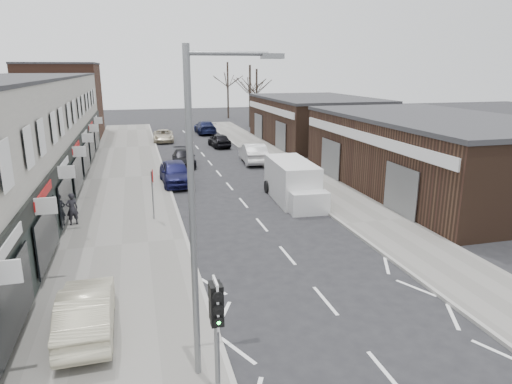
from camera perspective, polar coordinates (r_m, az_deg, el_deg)
ground at (r=14.50m, az=11.90°, el=-16.80°), size 160.00×160.00×0.00m
pavement_left at (r=33.73m, az=-16.04°, el=1.70°), size 5.50×64.00×0.12m
pavement_right at (r=35.66m, az=4.45°, el=2.97°), size 3.50×64.00×0.12m
shop_terrace_left at (r=31.58m, az=-28.94°, el=5.96°), size 8.00×41.00×7.10m
brick_block_far at (r=56.50m, az=-23.05°, el=10.39°), size 8.00×10.00×8.00m
right_unit_near at (r=31.37m, az=21.26°, el=4.36°), size 10.00×18.00×4.50m
right_unit_far at (r=48.77m, az=7.39°, el=8.81°), size 10.00×16.00×4.50m
tree_far_a at (r=61.18m, az=-0.74°, el=8.10°), size 3.60×3.60×8.00m
tree_far_b at (r=67.58m, az=0.08°, el=8.78°), size 3.60×3.60×7.50m
tree_far_c at (r=72.70m, az=-3.48°, el=9.21°), size 3.60×3.60×8.50m
traffic_light at (r=10.37m, az=-4.99°, el=-14.94°), size 0.28×0.60×3.10m
street_lamp at (r=10.58m, az=-7.08°, el=-1.32°), size 2.23×0.22×8.00m
warning_sign at (r=23.51m, az=-12.81°, el=1.54°), size 0.12×0.80×2.70m
white_van at (r=26.98m, az=4.59°, el=1.23°), size 2.38×6.11×2.34m
sedan_on_pavement at (r=14.56m, az=-20.43°, el=-13.67°), size 1.54×4.22×1.38m
pedestrian at (r=24.16m, az=-22.00°, el=-1.97°), size 0.70×0.60×1.62m
parked_car_left_a at (r=31.19m, az=-10.04°, el=2.41°), size 2.08×4.82×1.62m
parked_car_left_b at (r=37.18m, az=-9.02°, el=4.24°), size 2.05×4.51×1.28m
parked_car_left_c at (r=49.92m, az=-11.50°, el=6.89°), size 2.30×4.59×1.25m
parked_car_right_a at (r=37.84m, az=-0.35°, el=4.89°), size 2.10×5.06×1.63m
parked_car_right_b at (r=45.72m, az=-4.61°, el=6.48°), size 1.92×4.14×1.37m
parked_car_right_c at (r=55.40m, az=-6.38°, el=8.06°), size 2.17×5.31×1.54m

